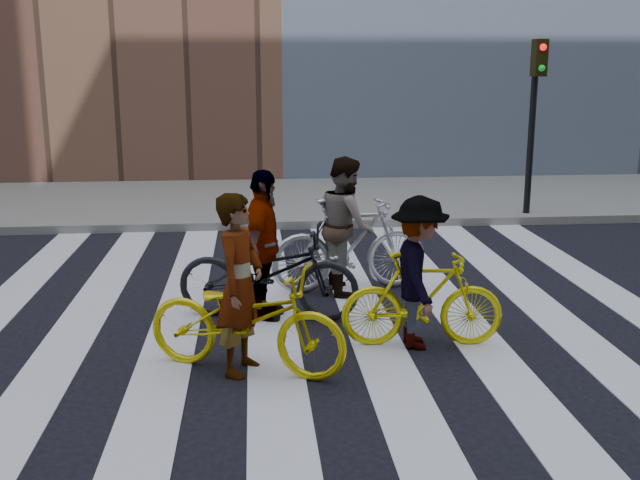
{
  "coord_description": "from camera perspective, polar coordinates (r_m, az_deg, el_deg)",
  "views": [
    {
      "loc": [
        -0.73,
        -8.06,
        2.93
      ],
      "look_at": [
        0.02,
        0.3,
        0.93
      ],
      "focal_mm": 42.0,
      "sensor_mm": 36.0,
      "label": 1
    }
  ],
  "objects": [
    {
      "name": "bike_dark_rear",
      "position": [
        8.69,
        -3.98,
        -2.45
      ],
      "size": [
        2.23,
        1.19,
        1.12
      ],
      "primitive_type": "imported",
      "rotation": [
        0.0,
        0.0,
        1.35
      ],
      "color": "black",
      "rests_on": "ground"
    },
    {
      "name": "zebra_crosswalk",
      "position": [
        8.6,
        0.03,
        -6.45
      ],
      "size": [
        8.25,
        10.0,
        0.01
      ],
      "color": "silver",
      "rests_on": "ground"
    },
    {
      "name": "sidewalk_far",
      "position": [
        15.83,
        -2.43,
        3.03
      ],
      "size": [
        100.0,
        5.0,
        0.15
      ],
      "primitive_type": "cube",
      "color": "gray",
      "rests_on": "ground"
    },
    {
      "name": "bike_silver_mid",
      "position": [
        9.7,
        2.26,
        -0.36
      ],
      "size": [
        2.12,
        0.83,
        1.24
      ],
      "primitive_type": "imported",
      "rotation": [
        0.0,
        0.0,
        1.69
      ],
      "color": "silver",
      "rests_on": "ground"
    },
    {
      "name": "traffic_signal",
      "position": [
        14.34,
        16.08,
        10.31
      ],
      "size": [
        0.22,
        0.42,
        3.33
      ],
      "color": "black",
      "rests_on": "ground"
    },
    {
      "name": "rider_left",
      "position": [
        7.13,
        -6.13,
        -3.39
      ],
      "size": [
        0.64,
        0.75,
        1.76
      ],
      "primitive_type": "imported",
      "rotation": [
        0.0,
        0.0,
        1.17
      ],
      "color": "slate",
      "rests_on": "ground"
    },
    {
      "name": "rider_mid",
      "position": [
        9.64,
        1.98,
        1.16
      ],
      "size": [
        0.77,
        0.93,
        1.77
      ],
      "primitive_type": "imported",
      "rotation": [
        0.0,
        0.0,
        1.69
      ],
      "color": "slate",
      "rests_on": "ground"
    },
    {
      "name": "bike_yellow_right",
      "position": [
        7.91,
        7.81,
        -4.52
      ],
      "size": [
        1.73,
        0.61,
        1.02
      ],
      "primitive_type": "imported",
      "rotation": [
        0.0,
        0.0,
        1.5
      ],
      "color": "yellow",
      "rests_on": "ground"
    },
    {
      "name": "ground",
      "position": [
        8.6,
        0.03,
        -6.49
      ],
      "size": [
        100.0,
        100.0,
        0.0
      ],
      "primitive_type": "plane",
      "color": "black",
      "rests_on": "ground"
    },
    {
      "name": "rider_rear",
      "position": [
        8.61,
        -4.35,
        -0.42
      ],
      "size": [
        0.65,
        1.1,
        1.75
      ],
      "primitive_type": "imported",
      "rotation": [
        0.0,
        0.0,
        1.35
      ],
      "color": "slate",
      "rests_on": "ground"
    },
    {
      "name": "bike_yellow_left",
      "position": [
        7.23,
        -5.66,
        -6.02
      ],
      "size": [
        2.13,
        1.43,
        1.06
      ],
      "primitive_type": "imported",
      "rotation": [
        0.0,
        0.0,
        1.17
      ],
      "color": "yellow",
      "rests_on": "ground"
    },
    {
      "name": "rider_right",
      "position": [
        7.82,
        7.52,
        -2.49
      ],
      "size": [
        0.67,
        1.08,
        1.61
      ],
      "primitive_type": "imported",
      "rotation": [
        0.0,
        0.0,
        1.5
      ],
      "color": "slate",
      "rests_on": "ground"
    }
  ]
}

